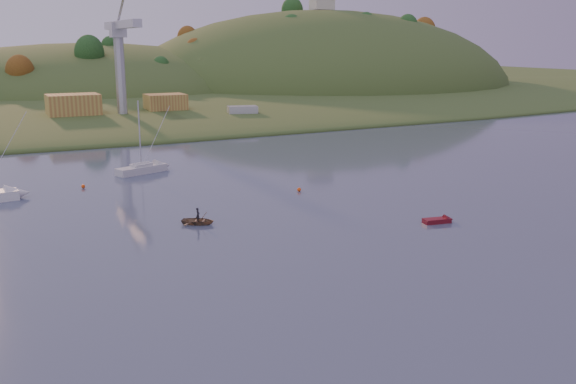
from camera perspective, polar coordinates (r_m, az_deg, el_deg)
name	(u,v)px	position (r m, az deg, el deg)	size (l,w,h in m)	color
ground	(536,360)	(42.25, 21.20, -13.74)	(500.00, 500.00, 0.00)	#334053
far_shore	(52,92)	(256.94, -20.21, 8.33)	(620.00, 220.00, 1.50)	#374E1F
shore_slope	(81,108)	(192.72, -17.91, 7.12)	(640.00, 150.00, 7.00)	#374E1F
hill_center	(90,95)	(238.56, -17.23, 8.23)	(140.00, 120.00, 36.00)	#374E1F
hill_right	(321,90)	(252.85, 2.94, 9.05)	(150.00, 130.00, 60.00)	#374E1F
hilltop_house	(322,1)	(252.60, 3.04, 16.63)	(9.00, 7.00, 6.45)	beige
hillside_trees	(71,102)	(212.43, -18.76, 7.57)	(280.00, 50.00, 32.00)	#183F16
wharf	(134,119)	(151.50, -13.49, 6.34)	(42.00, 16.00, 2.40)	slate
shed_west	(73,105)	(149.74, -18.54, 7.33)	(11.00, 8.00, 4.80)	#A46D36
shed_east	(166,103)	(155.07, -10.83, 7.81)	(9.00, 7.00, 4.00)	#A46D36
dock_crane	(120,48)	(146.33, -14.67, 12.32)	(3.20, 28.00, 20.30)	#B7B7BC
sailboat_far	(141,168)	(94.67, -12.90, 2.06)	(7.80, 4.64, 10.38)	silver
canoe	(198,221)	(67.27, -7.99, -2.55)	(2.44, 3.42, 0.71)	#826648
paddler	(198,217)	(67.17, -8.01, -2.23)	(0.55, 0.36, 1.50)	black
red_tender	(442,220)	(69.22, 13.55, -2.45)	(3.54, 1.70, 1.15)	#5C0D16
work_vessel	(243,117)	(149.12, -4.06, 6.65)	(16.40, 8.56, 4.01)	slate
buoy_1	(299,190)	(81.05, 0.99, 0.22)	(0.50, 0.50, 0.50)	#FA4D0D
buoy_3	(83,186)	(86.98, -17.75, 0.49)	(0.50, 0.50, 0.50)	#FA4D0D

